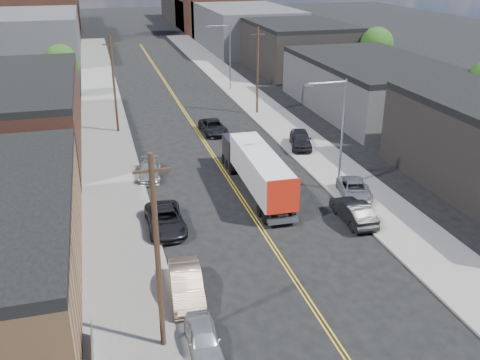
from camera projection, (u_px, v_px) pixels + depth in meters
ground at (173, 94)px, 72.33m from camera, size 260.00×260.00×0.00m
centerline at (194, 126)px, 59.01m from camera, size 0.32×120.00×0.01m
sidewalk_left at (106, 133)px, 56.67m from camera, size 5.00×140.00×0.15m
sidewalk_right at (275, 119)px, 61.31m from camera, size 5.00×140.00×0.15m
warehouse_brown at (14, 111)px, 52.44m from camera, size 12.00×26.00×6.60m
industrial_right_b at (372, 85)px, 64.08m from camera, size 14.00×24.00×6.10m
industrial_right_c at (295, 45)px, 86.86m from camera, size 14.00×22.00×7.60m
skyline_left_a at (33, 35)px, 96.94m from camera, size 16.00×30.00×8.00m
skyline_right_a at (245, 27)px, 106.71m from camera, size 16.00×30.00×8.00m
skyline_left_b at (41, 15)px, 118.74m from camera, size 16.00×26.00×10.00m
skyline_right_b at (216, 10)px, 128.51m from camera, size 16.00×26.00×10.00m
skyline_left_c at (47, 13)px, 137.07m from camera, size 16.00×40.00×7.00m
skyline_right_c at (200, 9)px, 146.84m from camera, size 16.00×40.00×7.00m
streetlight_near at (338, 127)px, 41.04m from camera, size 3.39×0.25×9.00m
streetlight_far at (227, 52)px, 72.10m from camera, size 3.39×0.25×9.00m
utility_pole_left_near at (157, 255)px, 23.94m from camera, size 1.60×0.26×10.00m
utility_pole_left_far at (114, 85)px, 55.00m from camera, size 1.60×0.26×10.00m
utility_pole_right at (258, 70)px, 61.67m from camera, size 1.60×0.26×10.00m
tree_left_far at (62, 63)px, 68.91m from camera, size 4.35×4.20×6.97m
tree_right_far at (377, 46)px, 77.64m from camera, size 4.85×4.76×7.91m
semi_truck at (255, 166)px, 42.45m from camera, size 2.56×13.70×3.57m
car_left_a at (203, 339)px, 25.47m from camera, size 1.70×3.91×1.32m
car_left_b at (186, 285)px, 29.36m from camera, size 2.09×5.01×1.61m
car_left_c at (165, 220)px, 36.68m from camera, size 2.47×5.34×1.48m
car_left_d at (150, 171)px, 45.20m from camera, size 2.40×4.65×1.29m
car_right_oncoming at (353, 211)px, 37.74m from camera, size 1.74×4.84×1.59m
car_right_lot_a at (354, 190)px, 41.22m from camera, size 3.20×5.02×1.29m
car_right_lot_c at (301, 139)px, 51.87m from camera, size 3.15×5.15×1.64m
car_ahead_truck at (213, 127)px, 56.45m from camera, size 2.44×5.06×1.39m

